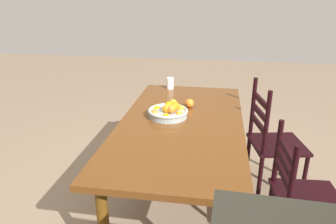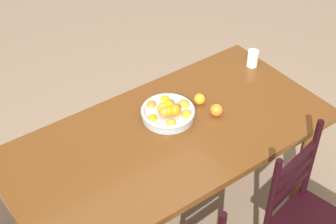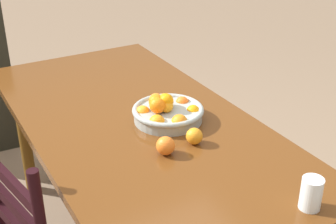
# 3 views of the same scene
# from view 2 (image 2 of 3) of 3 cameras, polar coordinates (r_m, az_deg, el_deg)

# --- Properties ---
(ground_plane) EXTENTS (12.00, 12.00, 0.00)m
(ground_plane) POSITION_cam_2_polar(r_m,az_deg,el_deg) (3.32, 0.11, -12.33)
(ground_plane) COLOR #7F6952
(dining_table) EXTENTS (1.85, 0.92, 0.77)m
(dining_table) POSITION_cam_2_polar(r_m,az_deg,el_deg) (2.80, 0.13, -3.69)
(dining_table) COLOR #593112
(dining_table) RESTS_ON ground
(chair_by_cabinet) EXTENTS (0.50, 0.50, 0.99)m
(chair_by_cabinet) POSITION_cam_2_polar(r_m,az_deg,el_deg) (2.81, 15.66, -12.27)
(chair_by_cabinet) COLOR black
(chair_by_cabinet) RESTS_ON ground
(fruit_bowl) EXTENTS (0.31, 0.31, 0.13)m
(fruit_bowl) POSITION_cam_2_polar(r_m,az_deg,el_deg) (2.82, 0.04, -0.00)
(fruit_bowl) COLOR #95A09E
(fruit_bowl) RESTS_ON dining_table
(orange_loose_0) EXTENTS (0.07, 0.07, 0.07)m
(orange_loose_0) POSITION_cam_2_polar(r_m,az_deg,el_deg) (2.86, 5.59, 0.24)
(orange_loose_0) COLOR orange
(orange_loose_0) RESTS_ON dining_table
(orange_loose_1) EXTENTS (0.07, 0.07, 0.07)m
(orange_loose_1) POSITION_cam_2_polar(r_m,az_deg,el_deg) (2.93, 3.66, 1.50)
(orange_loose_1) COLOR orange
(orange_loose_1) RESTS_ON dining_table
(drinking_glass) EXTENTS (0.07, 0.07, 0.11)m
(drinking_glass) POSITION_cam_2_polar(r_m,az_deg,el_deg) (3.28, 9.68, 6.09)
(drinking_glass) COLOR silver
(drinking_glass) RESTS_ON dining_table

